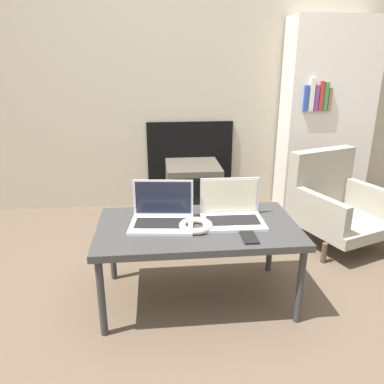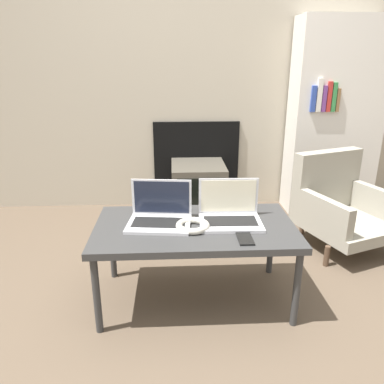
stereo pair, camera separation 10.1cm
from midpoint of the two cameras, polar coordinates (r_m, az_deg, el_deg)
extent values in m
plane|color=brown|center=(1.92, 0.54, -22.14)|extent=(14.00, 14.00, 0.00)
cube|color=#B7AD99|center=(3.33, -3.18, 19.82)|extent=(7.00, 0.06, 2.60)
cube|color=black|center=(3.41, -1.16, 4.28)|extent=(0.76, 0.03, 0.77)
cube|color=#333333|center=(1.99, -0.59, -5.54)|extent=(1.06, 0.58, 0.04)
cylinder|color=#333333|center=(1.91, -15.17, -15.35)|extent=(0.04, 0.04, 0.42)
cylinder|color=#333333|center=(1.99, 14.73, -13.74)|extent=(0.04, 0.04, 0.42)
cylinder|color=#333333|center=(2.33, -13.31, -8.34)|extent=(0.04, 0.04, 0.42)
cylinder|color=#333333|center=(2.40, 10.66, -7.32)|extent=(0.04, 0.04, 0.42)
cube|color=silver|center=(1.98, -6.09, -4.97)|extent=(0.35, 0.28, 0.02)
cube|color=black|center=(1.98, -6.10, -4.73)|extent=(0.29, 0.17, 0.00)
cube|color=silver|center=(2.05, -5.83, -0.84)|extent=(0.33, 0.04, 0.20)
cube|color=black|center=(2.04, -5.83, -0.89)|extent=(0.30, 0.04, 0.18)
cube|color=silver|center=(2.01, 4.79, -4.53)|extent=(0.33, 0.25, 0.02)
cube|color=black|center=(2.01, 4.79, -4.30)|extent=(0.28, 0.14, 0.00)
cube|color=silver|center=(2.08, 4.36, -0.49)|extent=(0.33, 0.02, 0.20)
cube|color=beige|center=(2.07, 4.39, -0.53)|extent=(0.30, 0.01, 0.18)
torus|color=beige|center=(1.94, -0.91, -5.16)|extent=(0.18, 0.18, 0.03)
cube|color=black|center=(1.86, 7.14, -6.85)|extent=(0.07, 0.14, 0.01)
cube|color=#4C473D|center=(3.22, -0.77, 0.38)|extent=(0.45, 0.48, 0.45)
cube|color=black|center=(2.99, -0.36, -1.14)|extent=(0.37, 0.01, 0.35)
cube|color=gray|center=(2.88, 20.84, -4.21)|extent=(0.72, 0.74, 0.08)
cube|color=gray|center=(2.96, 18.08, 2.04)|extent=(0.55, 0.28, 0.44)
cube|color=gray|center=(2.67, 17.58, -2.48)|extent=(0.24, 0.52, 0.20)
cube|color=gray|center=(3.01, 24.37, -0.84)|extent=(0.24, 0.52, 0.20)
cylinder|color=#4C3828|center=(2.64, 18.44, -8.79)|extent=(0.04, 0.04, 0.14)
cylinder|color=#4C3828|center=(3.04, 14.84, -4.59)|extent=(0.04, 0.04, 0.14)
cylinder|color=#4C3828|center=(3.22, 22.33, -4.07)|extent=(0.04, 0.04, 0.14)
cube|color=silver|center=(3.47, 18.88, 10.64)|extent=(0.74, 0.30, 1.61)
cube|color=#2D479E|center=(3.20, 16.11, 13.55)|extent=(0.04, 0.02, 0.20)
cube|color=silver|center=(3.21, 16.91, 14.00)|extent=(0.04, 0.02, 0.26)
cube|color=#6B387F|center=(3.23, 17.57, 13.47)|extent=(0.03, 0.02, 0.20)
cube|color=#B22D28|center=(3.24, 18.25, 13.70)|extent=(0.03, 0.02, 0.23)
cube|color=#337F42|center=(3.26, 18.89, 13.59)|extent=(0.03, 0.02, 0.23)
cube|color=brown|center=(3.28, 19.41, 13.15)|extent=(0.02, 0.02, 0.18)
camera|label=1|loc=(0.05, -91.30, -0.46)|focal=35.00mm
camera|label=2|loc=(0.05, 88.70, 0.46)|focal=35.00mm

